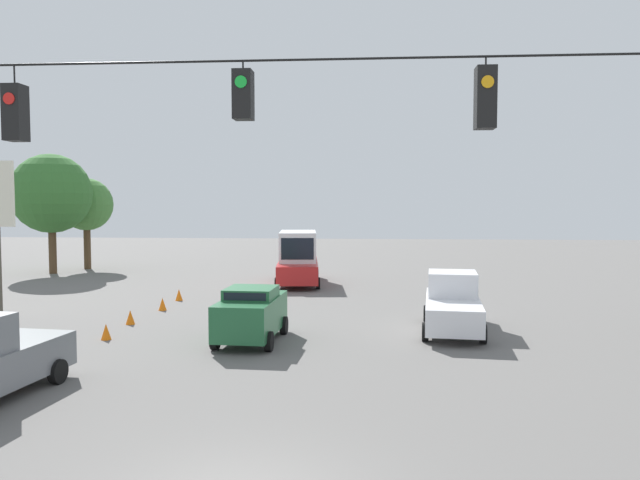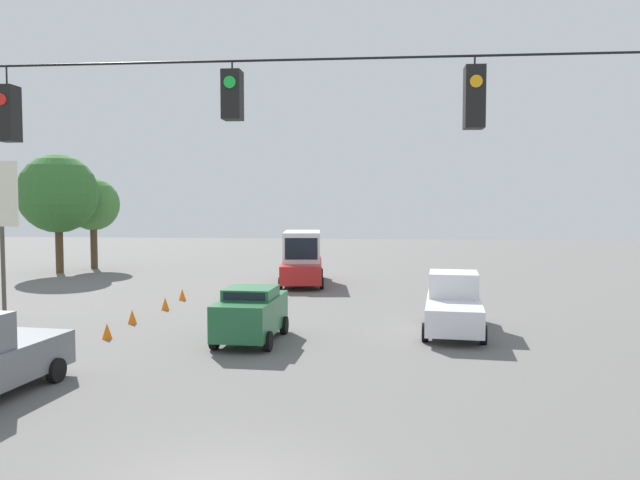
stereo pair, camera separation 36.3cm
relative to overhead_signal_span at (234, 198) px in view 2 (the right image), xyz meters
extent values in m
cylinder|color=black|center=(0.02, 0.00, 2.29)|extent=(23.37, 0.04, 0.04)
cube|color=black|center=(-3.98, 0.00, 1.62)|extent=(0.32, 0.36, 1.01)
cylinder|color=black|center=(-3.98, 0.00, 2.20)|extent=(0.03, 0.03, 0.16)
cylinder|color=orange|center=(-3.98, 0.19, 1.85)|extent=(0.20, 0.02, 0.20)
cube|color=black|center=(0.02, 0.00, 1.72)|extent=(0.32, 0.36, 0.82)
cylinder|color=black|center=(0.02, 0.00, 2.21)|extent=(0.03, 0.03, 0.16)
cylinder|color=green|center=(0.02, 0.19, 1.90)|extent=(0.20, 0.02, 0.20)
cube|color=black|center=(4.02, 0.00, 1.46)|extent=(0.32, 0.36, 0.97)
cylinder|color=black|center=(4.02, 0.00, 2.12)|extent=(0.03, 0.03, 0.34)
cylinder|color=red|center=(4.02, 0.19, 1.68)|extent=(0.20, 0.02, 0.20)
cylinder|color=black|center=(5.95, -4.92, -4.48)|extent=(0.28, 0.66, 0.64)
cube|color=red|center=(1.96, -25.04, -3.98)|extent=(2.90, 7.04, 1.00)
cube|color=silver|center=(2.00, -25.38, -2.64)|extent=(2.47, 4.57, 1.69)
cube|color=black|center=(1.78, -23.19, -2.64)|extent=(1.77, 0.20, 1.18)
cylinder|color=black|center=(2.85, -22.71, -4.48)|extent=(0.28, 0.66, 0.64)
cylinder|color=black|center=(0.63, -22.93, -4.48)|extent=(0.28, 0.66, 0.64)
cylinder|color=black|center=(3.29, -27.15, -4.48)|extent=(0.28, 0.66, 0.64)
cylinder|color=black|center=(1.08, -27.37, -4.48)|extent=(0.28, 0.66, 0.64)
cube|color=silver|center=(-5.16, -12.33, -4.03)|extent=(2.45, 5.65, 0.90)
cube|color=silver|center=(-5.22, -12.99, -3.13)|extent=(1.95, 2.14, 0.90)
cube|color=black|center=(-5.33, -13.98, -3.13)|extent=(1.52, 0.17, 0.63)
cylinder|color=black|center=(-6.29, -14.01, -4.48)|extent=(0.28, 0.66, 0.64)
cylinder|color=black|center=(-4.39, -14.20, -4.48)|extent=(0.28, 0.66, 0.64)
cylinder|color=black|center=(-5.93, -10.46, -4.48)|extent=(0.28, 0.66, 0.64)
cylinder|color=black|center=(-4.03, -10.65, -4.48)|extent=(0.28, 0.66, 0.64)
cube|color=#236038|center=(1.84, -10.13, -3.90)|extent=(1.94, 4.04, 1.17)
cube|color=#236038|center=(1.84, -10.13, -3.14)|extent=(1.69, 1.82, 0.36)
cube|color=black|center=(1.89, -9.25, -3.14)|extent=(1.40, 0.09, 0.25)
cylinder|color=black|center=(2.78, -8.89, -4.48)|extent=(0.25, 0.65, 0.64)
cylinder|color=black|center=(1.03, -8.81, -4.48)|extent=(0.25, 0.65, 0.64)
cylinder|color=black|center=(2.66, -11.46, -4.48)|extent=(0.25, 0.65, 0.64)
cylinder|color=black|center=(0.91, -11.37, -4.48)|extent=(0.25, 0.65, 0.64)
cone|color=orange|center=(6.90, -4.31, -4.53)|extent=(0.35, 0.35, 0.55)
cone|color=orange|center=(7.08, -7.17, -4.53)|extent=(0.35, 0.35, 0.55)
cone|color=orange|center=(6.87, -10.03, -4.53)|extent=(0.35, 0.35, 0.55)
cone|color=orange|center=(7.07, -12.70, -4.53)|extent=(0.35, 0.35, 0.55)
cone|color=orange|center=(6.85, -15.81, -4.53)|extent=(0.35, 0.35, 0.55)
cone|color=orange|center=(6.96, -18.53, -4.53)|extent=(0.35, 0.35, 0.55)
cylinder|color=#4C473D|center=(12.15, -12.47, -2.92)|extent=(0.16, 0.16, 3.77)
cylinder|color=#4C3823|center=(18.67, -28.93, -2.88)|extent=(0.50, 0.50, 3.84)
sphere|color=#336B2D|center=(18.67, -28.93, 0.47)|extent=(5.19, 5.19, 5.19)
cylinder|color=#4C3823|center=(17.62, -31.76, -3.03)|extent=(0.48, 0.48, 3.54)
sphere|color=#427A38|center=(17.62, -31.76, -0.25)|extent=(3.66, 3.66, 3.66)
camera|label=1|loc=(-2.10, 10.45, -0.07)|focal=35.00mm
camera|label=2|loc=(-2.46, 10.42, -0.07)|focal=35.00mm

